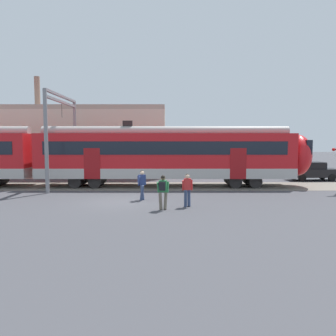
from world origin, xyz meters
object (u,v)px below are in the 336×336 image
(pedestrian_navy, at_px, (141,182))
(parked_car_black, at_px, (311,171))
(pedestrian_red, at_px, (186,188))
(commuter_train, at_px, (46,155))
(pedestrian_green, at_px, (162,189))

(pedestrian_navy, relative_size, parked_car_black, 0.41)
(pedestrian_red, xyz_separation_m, parked_car_black, (11.06, 10.98, -0.18))
(commuter_train, bearing_deg, parked_car_black, 9.60)
(pedestrian_navy, height_order, pedestrian_green, same)
(commuter_train, bearing_deg, pedestrian_navy, -37.72)
(commuter_train, xyz_separation_m, pedestrian_navy, (7.26, -5.62, -1.26))
(commuter_train, bearing_deg, pedestrian_green, -44.09)
(parked_car_black, bearing_deg, pedestrian_red, -135.21)
(parked_car_black, bearing_deg, commuter_train, -170.40)
(pedestrian_navy, distance_m, parked_car_black, 16.28)
(commuter_train, distance_m, pedestrian_green, 11.86)
(pedestrian_navy, bearing_deg, parked_car_black, 34.11)
(commuter_train, distance_m, parked_car_black, 21.09)
(commuter_train, relative_size, pedestrian_green, 22.83)
(pedestrian_navy, relative_size, pedestrian_red, 1.00)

